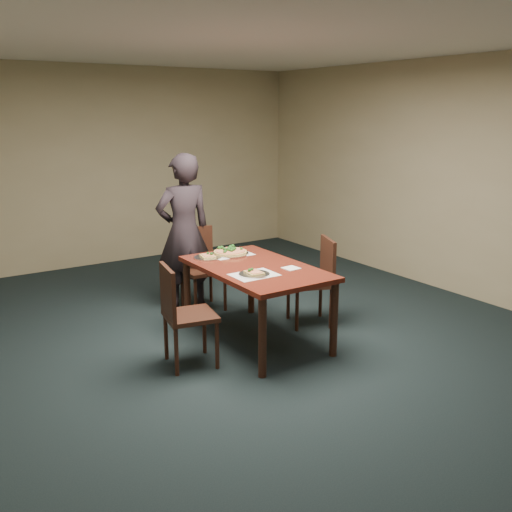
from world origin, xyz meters
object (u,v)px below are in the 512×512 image
chair_left (181,310)px  pizza_pan (230,252)px  chair_far (200,263)px  diner (184,232)px  chair_right (317,276)px  slice_plate_far (208,257)px  dining_table (256,276)px  slice_plate_near (254,273)px

chair_left → pizza_pan: chair_left is taller
chair_far → diner: 0.39m
chair_far → chair_right: 1.37m
chair_left → slice_plate_far: size_ratio=3.25×
chair_right → diner: diner is taller
chair_far → diner: size_ratio=0.52×
chair_right → pizza_pan: bearing=-100.9°
chair_far → chair_left: size_ratio=1.00×
slice_plate_far → chair_far: bearing=69.3°
diner → slice_plate_far: bearing=86.0°
chair_left → slice_plate_far: chair_left is taller
dining_table → pizza_pan: (0.03, 0.53, 0.12)m
pizza_pan → slice_plate_far: size_ratio=1.34×
diner → pizza_pan: bearing=106.0°
chair_far → chair_right: (0.77, -1.12, 0.00)m
chair_far → slice_plate_far: 0.72m
dining_table → chair_right: 0.80m
dining_table → chair_left: bearing=-172.1°
slice_plate_near → chair_far: bearing=82.4°
dining_table → diner: diner is taller
chair_left → pizza_pan: 1.13m
diner → slice_plate_far: (-0.11, -0.75, -0.11)m
diner → slice_plate_far: size_ratio=6.21×
diner → slice_plate_near: bearing=92.2°
slice_plate_near → slice_plate_far: slice_plate_near is taller
chair_left → slice_plate_near: (0.67, -0.12, 0.25)m
chair_far → slice_plate_near: (-0.19, -1.40, 0.25)m
chair_far → slice_plate_near: 1.43m
chair_far → pizza_pan: size_ratio=2.43×
dining_table → slice_plate_near: bearing=-126.7°
chair_left → chair_right: 1.64m
chair_right → chair_left: bearing=-62.1°
chair_left → chair_right: size_ratio=1.00×
chair_far → chair_left: same height
diner → slice_plate_near: (-0.05, -1.51, -0.11)m
chair_left → slice_plate_far: 0.93m
dining_table → chair_left: size_ratio=1.65×
diner → slice_plate_far: diner is taller
chair_far → slice_plate_far: chair_far is taller
chair_right → chair_far: bearing=-123.2°
chair_left → slice_plate_near: size_ratio=3.25×
chair_far → slice_plate_far: (-0.24, -0.64, 0.25)m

